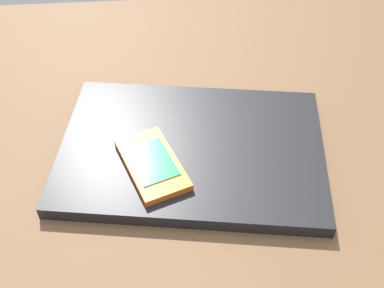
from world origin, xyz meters
The scene contains 3 objects.
desk_surface centered at (0.00, 0.00, 1.50)cm, with size 120.00×80.00×3.00cm, color brown.
laptop_closed centered at (4.76, -2.88, 3.93)cm, with size 35.29×24.64×1.86cm, color black.
cell_phone_on_laptop centered at (-0.63, -6.47, 5.38)cm, with size 9.94×12.98×1.11cm.
Camera 1 is at (1.17, -48.48, 51.47)cm, focal length 45.40 mm.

